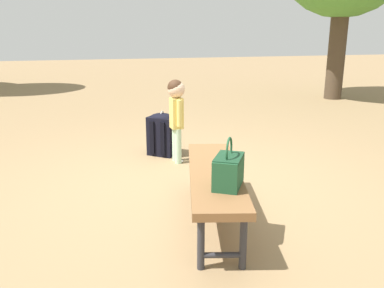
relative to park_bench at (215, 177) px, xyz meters
name	(u,v)px	position (x,y,z in m)	size (l,w,h in m)	color
ground_plane	(192,184)	(0.87, -0.05, -0.39)	(40.00, 40.00, 0.00)	#8C704C
park_bench	(215,177)	(0.00, 0.00, 0.00)	(1.65, 0.78, 0.45)	brown
handbag	(229,170)	(-0.35, 0.01, 0.18)	(0.37, 0.32, 0.37)	#1E4C2D
child_standing	(176,108)	(1.63, -0.07, 0.28)	(0.27, 0.20, 1.00)	#B2D8B2
backpack_large	(163,133)	(1.98, 0.03, -0.11)	(0.41, 0.42, 0.57)	black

